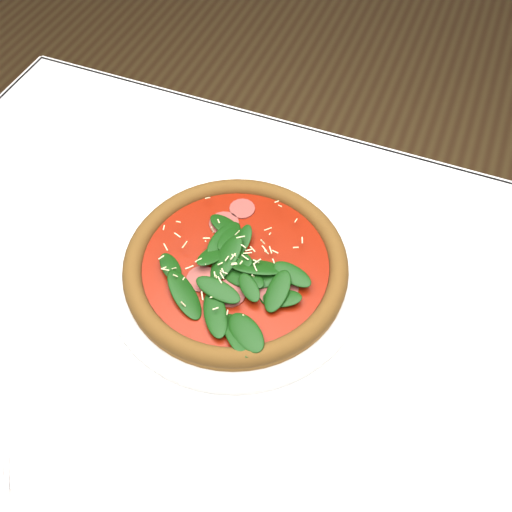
% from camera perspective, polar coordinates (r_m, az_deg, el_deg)
% --- Properties ---
extents(ground, '(6.00, 6.00, 0.00)m').
position_cam_1_polar(ground, '(1.48, -0.69, -21.01)').
color(ground, brown).
rests_on(ground, ground).
extents(dining_table, '(1.21, 0.81, 0.75)m').
position_cam_1_polar(dining_table, '(0.87, -1.11, -9.86)').
color(dining_table, silver).
rests_on(dining_table, ground).
extents(plate, '(0.37, 0.37, 0.02)m').
position_cam_1_polar(plate, '(0.81, -2.01, -1.52)').
color(plate, silver).
rests_on(plate, dining_table).
extents(pizza, '(0.41, 0.41, 0.04)m').
position_cam_1_polar(pizza, '(0.79, -2.05, -0.67)').
color(pizza, '#8E5E22').
rests_on(pizza, plate).
extents(fork, '(0.10, 0.13, 0.00)m').
position_cam_1_polar(fork, '(0.73, -24.06, -22.02)').
color(fork, silver).
rests_on(fork, napkin).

